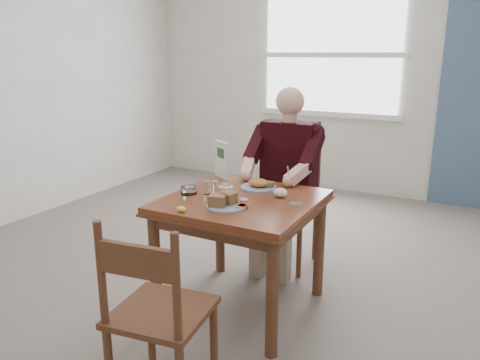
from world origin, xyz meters
The scene contains 16 objects.
floor centered at (0.00, 0.00, 0.00)m, with size 6.00×6.00×0.00m, color #6E6259.
wall_back centered at (0.00, 3.00, 1.40)m, with size 5.50×5.50×0.00m, color silver.
lemon_wedge centered at (-0.18, -0.39, 0.77)m, with size 0.06×0.04×0.03m, color #F9FF35.
napkin centered at (0.20, 0.13, 0.78)m, with size 0.09×0.07×0.06m, color white.
metal_dish centered at (0.35, 0.04, 0.75)m, with size 0.08×0.08×0.01m, color silver.
window centered at (-0.40, 2.97, 1.60)m, with size 1.72×0.04×1.42m.
table centered at (0.00, 0.00, 0.64)m, with size 0.92×0.92×0.75m.
chair_far centered at (0.00, 0.80, 0.48)m, with size 0.42×0.42×0.95m.
chair_near centered at (0.08, -0.97, 0.48)m, with size 0.47×0.47×0.95m.
diner centered at (0.00, 0.71, 0.81)m, with size 0.53×0.56×1.39m.
near_plate centered at (0.00, -0.20, 0.78)m, with size 0.26×0.26×0.08m.
far_plate centered at (0.00, 0.25, 0.77)m, with size 0.25×0.25×0.06m.
caddy centered at (-0.14, 0.04, 0.78)m, with size 0.11×0.11×0.07m.
shakers centered at (-0.21, -0.03, 0.80)m, with size 0.10×0.06×0.09m.
creamer centered at (-0.34, -0.08, 0.78)m, with size 0.11×0.11×0.05m.
menu centered at (-0.35, 0.36, 0.89)m, with size 0.16×0.11×0.27m.
Camera 1 is at (1.29, -2.45, 1.62)m, focal length 35.00 mm.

